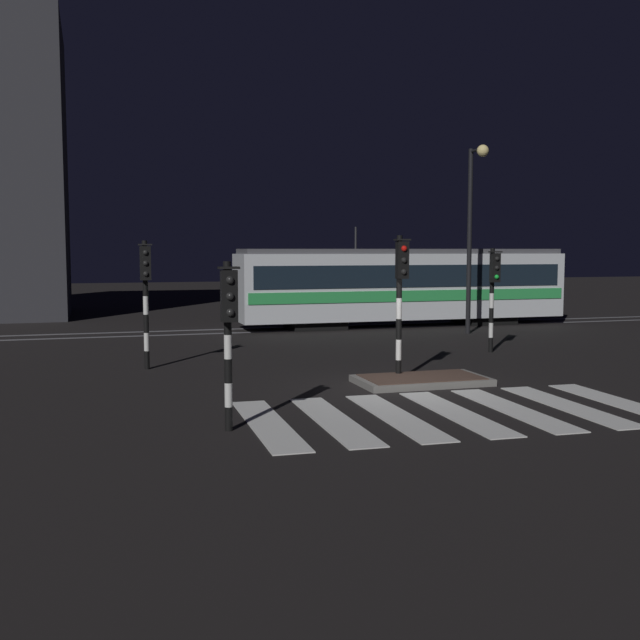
{
  "coord_description": "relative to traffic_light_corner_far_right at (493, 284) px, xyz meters",
  "views": [
    {
      "loc": [
        -6.83,
        -16.0,
        3.23
      ],
      "look_at": [
        -1.16,
        2.76,
        1.4
      ],
      "focal_mm": 42.6,
      "sensor_mm": 36.0,
      "label": 1
    }
  ],
  "objects": [
    {
      "name": "ground_plane",
      "position": [
        -5.17,
        -5.03,
        -2.15
      ],
      "size": [
        120.0,
        120.0,
        0.0
      ],
      "primitive_type": "plane",
      "color": "black"
    },
    {
      "name": "rail_near",
      "position": [
        -5.17,
        7.8,
        -2.14
      ],
      "size": [
        80.0,
        0.12,
        0.03
      ],
      "primitive_type": "cube",
      "color": "#59595E",
      "rests_on": "ground"
    },
    {
      "name": "rail_far",
      "position": [
        -5.17,
        9.24,
        -2.14
      ],
      "size": [
        80.0,
        0.12,
        0.03
      ],
      "primitive_type": "cube",
      "color": "#59595E",
      "rests_on": "ground"
    },
    {
      "name": "crosswalk_zebra",
      "position": [
        -5.17,
        -7.67,
        -2.14
      ],
      "size": [
        8.36,
        4.49,
        0.02
      ],
      "color": "silver",
      "rests_on": "ground"
    },
    {
      "name": "traffic_island",
      "position": [
        -4.44,
        -4.46,
        -2.06
      ],
      "size": [
        3.11,
        1.71,
        0.18
      ],
      "color": "slate",
      "rests_on": "ground"
    },
    {
      "name": "traffic_light_corner_far_right",
      "position": [
        0.0,
        0.0,
        0.0
      ],
      "size": [
        0.36,
        0.42,
        3.26
      ],
      "color": "black",
      "rests_on": "ground"
    },
    {
      "name": "traffic_light_corner_far_left",
      "position": [
        -10.61,
        -0.34,
        0.13
      ],
      "size": [
        0.36,
        0.42,
        3.46
      ],
      "color": "black",
      "rests_on": "ground"
    },
    {
      "name": "traffic_light_median_centre",
      "position": [
        -4.79,
        -3.95,
        0.2
      ],
      "size": [
        0.36,
        0.42,
        3.57
      ],
      "color": "black",
      "rests_on": "ground"
    },
    {
      "name": "traffic_light_corner_near_left",
      "position": [
        -9.71,
        -7.92,
        -0.16
      ],
      "size": [
        0.36,
        0.42,
        3.02
      ],
      "color": "black",
      "rests_on": "ground"
    },
    {
      "name": "street_lamp_trackside_right",
      "position": [
        1.83,
        4.82,
        2.32
      ],
      "size": [
        0.44,
        1.21,
        7.04
      ],
      "color": "black",
      "rests_on": "ground"
    },
    {
      "name": "tram",
      "position": [
        0.56,
        8.52,
        -0.41
      ],
      "size": [
        14.19,
        2.58,
        4.15
      ],
      "color": "silver",
      "rests_on": "ground"
    }
  ]
}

